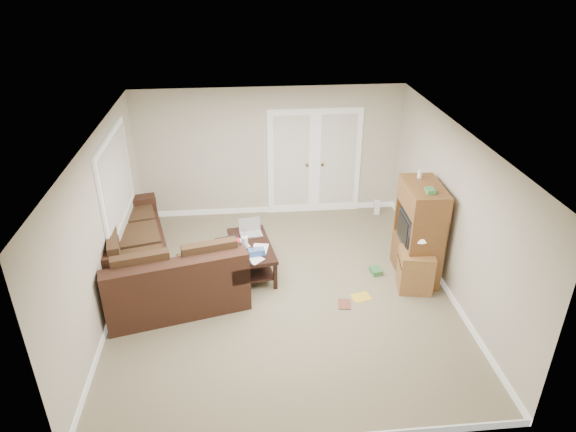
{
  "coord_description": "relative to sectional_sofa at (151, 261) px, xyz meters",
  "views": [
    {
      "loc": [
        -0.54,
        -6.42,
        4.66
      ],
      "look_at": [
        0.12,
        0.41,
        1.1
      ],
      "focal_mm": 32.0,
      "sensor_mm": 36.0,
      "label": 1
    }
  ],
  "objects": [
    {
      "name": "baseboards",
      "position": [
        2.02,
        -0.49,
        -0.32
      ],
      "size": [
        5.0,
        5.5,
        0.1
      ],
      "primitive_type": null,
      "color": "white",
      "rests_on": "floor"
    },
    {
      "name": "side_cabinet",
      "position": [
        4.04,
        -0.57,
        0.01
      ],
      "size": [
        0.57,
        0.57,
        1.04
      ],
      "rotation": [
        0.0,
        0.0,
        -0.18
      ],
      "color": "olive",
      "rests_on": "floor"
    },
    {
      "name": "space_heater",
      "position": [
        4.1,
        1.96,
        -0.23
      ],
      "size": [
        0.13,
        0.12,
        0.28
      ],
      "primitive_type": "cube",
      "rotation": [
        0.0,
        0.0,
        -0.25
      ],
      "color": "white",
      "rests_on": "floor"
    },
    {
      "name": "floor_greenbox",
      "position": [
        3.56,
        -0.12,
        -0.33
      ],
      "size": [
        0.19,
        0.23,
        0.08
      ],
      "primitive_type": "cube",
      "rotation": [
        0.0,
        0.0,
        0.16
      ],
      "color": "#3A8043",
      "rests_on": "floor"
    },
    {
      "name": "floor",
      "position": [
        2.02,
        -0.49,
        -0.37
      ],
      "size": [
        5.5,
        5.5,
        0.0
      ],
      "primitive_type": "plane",
      "color": "gray",
      "rests_on": "ground"
    },
    {
      "name": "tv_armoire",
      "position": [
        4.16,
        -0.2,
        0.42
      ],
      "size": [
        0.58,
        1.0,
        1.68
      ],
      "rotation": [
        0.0,
        0.0,
        -0.04
      ],
      "color": "brown",
      "rests_on": "floor"
    },
    {
      "name": "wall_front",
      "position": [
        2.02,
        -3.24,
        0.88
      ],
      "size": [
        5.0,
        0.02,
        2.5
      ],
      "primitive_type": "cube",
      "color": "beige",
      "rests_on": "floor"
    },
    {
      "name": "french_doors",
      "position": [
        2.87,
        2.22,
        0.67
      ],
      "size": [
        1.8,
        0.05,
        2.13
      ],
      "color": "white",
      "rests_on": "floor"
    },
    {
      "name": "floor_magazine",
      "position": [
        3.19,
        -0.74,
        -0.37
      ],
      "size": [
        0.33,
        0.28,
        0.01
      ],
      "primitive_type": "cube",
      "rotation": [
        0.0,
        0.0,
        0.24
      ],
      "color": "yellow",
      "rests_on": "floor"
    },
    {
      "name": "floor_book",
      "position": [
        2.81,
        -0.88,
        -0.36
      ],
      "size": [
        0.22,
        0.27,
        0.02
      ],
      "primitive_type": "imported",
      "rotation": [
        0.0,
        0.0,
        -0.16
      ],
      "color": "brown",
      "rests_on": "floor"
    },
    {
      "name": "sectional_sofa",
      "position": [
        0.0,
        0.0,
        0.0
      ],
      "size": [
        2.68,
        3.19,
        0.94
      ],
      "rotation": [
        0.0,
        0.0,
        0.24
      ],
      "color": "#3A2116",
      "rests_on": "floor"
    },
    {
      "name": "window_left",
      "position": [
        -0.44,
        0.51,
        1.18
      ],
      "size": [
        0.05,
        1.92,
        1.42
      ],
      "color": "white",
      "rests_on": "wall_left"
    },
    {
      "name": "wall_back",
      "position": [
        2.02,
        2.26,
        0.88
      ],
      "size": [
        5.0,
        0.02,
        2.5
      ],
      "primitive_type": "cube",
      "color": "beige",
      "rests_on": "floor"
    },
    {
      "name": "ceiling",
      "position": [
        2.02,
        -0.49,
        2.13
      ],
      "size": [
        5.0,
        5.5,
        0.02
      ],
      "primitive_type": "cube",
      "color": "silver",
      "rests_on": "wall_back"
    },
    {
      "name": "coffee_table",
      "position": [
        1.57,
        0.16,
        -0.09
      ],
      "size": [
        0.79,
        1.3,
        0.84
      ],
      "rotation": [
        0.0,
        0.0,
        0.15
      ],
      "color": "black",
      "rests_on": "floor"
    },
    {
      "name": "wall_left",
      "position": [
        -0.48,
        -0.49,
        0.88
      ],
      "size": [
        0.02,
        5.5,
        2.5
      ],
      "primitive_type": "cube",
      "color": "beige",
      "rests_on": "floor"
    },
    {
      "name": "wall_right",
      "position": [
        4.52,
        -0.49,
        0.88
      ],
      "size": [
        0.02,
        5.5,
        2.5
      ],
      "primitive_type": "cube",
      "color": "beige",
      "rests_on": "floor"
    }
  ]
}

